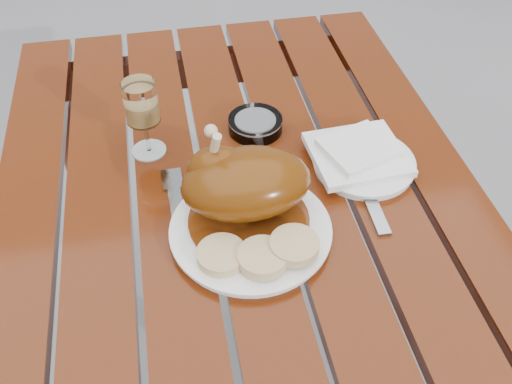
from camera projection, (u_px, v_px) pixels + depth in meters
table at (246, 332)px, 1.18m from camera, size 0.80×1.20×0.75m
dinner_plate at (251, 231)px, 0.87m from camera, size 0.33×0.33×0.02m
roast_duck at (242, 183)px, 0.86m from camera, size 0.20×0.19×0.14m
bread_dumplings at (260, 253)px, 0.82m from camera, size 0.18×0.09×0.02m
wine_glass at (144, 119)px, 0.97m from camera, size 0.08×0.08×0.14m
side_plate at (364, 163)px, 0.99m from camera, size 0.23×0.23×0.01m
napkin at (357, 154)px, 0.98m from camera, size 0.16×0.15×0.01m
ashtray at (255, 124)px, 1.05m from camera, size 0.13×0.13×0.03m
fork at (178, 212)px, 0.91m from camera, size 0.03×0.17×0.01m
knife at (364, 186)px, 0.95m from camera, size 0.03×0.22×0.01m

